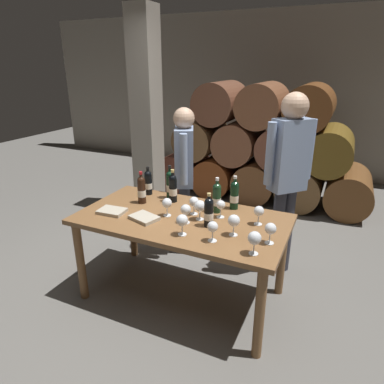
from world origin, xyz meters
TOP-DOWN VIEW (x-y plane):
  - ground_plane at (0.00, 0.00)m, footprint 14.00×14.00m
  - cellar_back_wall at (0.00, 4.20)m, footprint 10.00×0.24m
  - barrel_stack at (0.00, 2.60)m, footprint 3.12×0.90m
  - stone_pillar at (-1.30, 1.60)m, footprint 0.32×0.32m
  - dining_table at (0.00, 0.00)m, footprint 1.70×0.90m
  - wine_bottle_0 at (-0.28, 0.34)m, footprint 0.07×0.07m
  - wine_bottle_1 at (-0.46, 0.13)m, footprint 0.07×0.07m
  - wine_bottle_2 at (0.33, 0.35)m, footprint 0.07×0.07m
  - wine_bottle_3 at (-0.52, 0.33)m, footprint 0.07×0.07m
  - wine_bottle_4 at (-0.22, 0.27)m, footprint 0.07×0.07m
  - wine_bottle_5 at (0.22, 0.22)m, footprint 0.07×0.07m
  - wine_bottle_6 at (0.26, -0.06)m, footprint 0.07×0.07m
  - wine_glass_0 at (0.48, -0.12)m, footprint 0.09×0.09m
  - wine_glass_1 at (0.29, 0.13)m, footprint 0.07×0.07m
  - wine_glass_2 at (0.15, 0.02)m, footprint 0.09×0.09m
  - wine_glass_3 at (0.08, -0.08)m, footprint 0.08×0.08m
  - wine_glass_4 at (0.60, 0.13)m, footprint 0.08×0.08m
  - wine_glass_5 at (0.74, -0.13)m, footprint 0.08×0.08m
  - wine_glass_6 at (0.14, -0.27)m, footprint 0.09×0.09m
  - wine_glass_7 at (0.07, 0.09)m, footprint 0.08×0.08m
  - wine_glass_8 at (0.37, -0.27)m, footprint 0.08×0.08m
  - wine_glass_9 at (0.68, -0.31)m, footprint 0.09×0.09m
  - wine_glass_10 at (-0.12, -0.03)m, footprint 0.08×0.08m
  - tasting_notebook at (-0.57, -0.17)m, footprint 0.23×0.18m
  - leather_ledger at (-0.26, -0.16)m, footprint 0.26×0.22m
  - sommelier_presenting at (0.69, 0.75)m, footprint 0.36×0.38m
  - taster_seated_left at (-0.33, 0.72)m, footprint 0.30×0.46m

SIDE VIEW (x-z plane):
  - ground_plane at x=0.00m, z-range 0.00..0.00m
  - dining_table at x=0.00m, z-range 0.29..1.05m
  - barrel_stack at x=0.00m, z-range -0.09..1.60m
  - tasting_notebook at x=-0.57m, z-range 0.76..0.79m
  - leather_ledger at x=-0.26m, z-range 0.76..0.79m
  - wine_glass_1 at x=0.29m, z-range 0.79..0.94m
  - wine_glass_8 at x=0.37m, z-range 0.79..0.94m
  - wine_glass_4 at x=0.60m, z-range 0.79..0.94m
  - wine_glass_7 at x=0.07m, z-range 0.79..0.95m
  - wine_glass_10 at x=-0.12m, z-range 0.79..0.95m
  - wine_glass_5 at x=0.74m, z-range 0.79..0.95m
  - wine_glass_3 at x=0.08m, z-range 0.79..0.95m
  - wine_glass_6 at x=0.14m, z-range 0.79..0.95m
  - wine_glass_0 at x=0.48m, z-range 0.79..0.95m
  - wine_glass_9 at x=0.68m, z-range 0.79..0.96m
  - wine_glass_2 at x=0.15m, z-range 0.79..0.96m
  - wine_bottle_6 at x=0.26m, z-range 0.74..1.01m
  - wine_bottle_3 at x=-0.52m, z-range 0.74..1.01m
  - wine_bottle_1 at x=-0.46m, z-range 0.74..1.03m
  - wine_bottle_2 at x=0.33m, z-range 0.74..1.04m
  - wine_bottle_4 at x=-0.22m, z-range 0.74..1.04m
  - wine_bottle_5 at x=0.22m, z-range 0.74..1.04m
  - wine_bottle_0 at x=-0.28m, z-range 0.74..1.05m
  - taster_seated_left at x=-0.33m, z-range 0.15..1.69m
  - sommelier_presenting at x=0.69m, z-range 0.19..1.90m
  - stone_pillar at x=-1.30m, z-range 0.00..2.60m
  - cellar_back_wall at x=0.00m, z-range 0.00..2.80m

